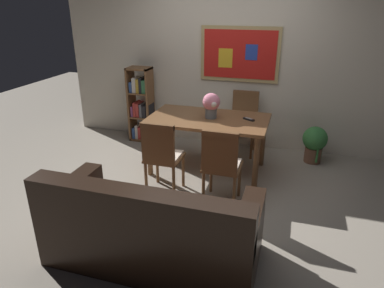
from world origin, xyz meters
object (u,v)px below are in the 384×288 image
(bookshelf, at_px, (142,108))
(potted_ivy, at_px, (314,143))
(dining_table, at_px, (208,125))
(dining_chair_far_right, at_px, (244,117))
(tv_remote, at_px, (249,119))
(dining_chair_near_left, at_px, (162,152))
(leather_couch, at_px, (152,230))
(flower_vase, at_px, (211,104))
(dining_chair_near_right, at_px, (221,161))

(bookshelf, distance_m, potted_ivy, 2.68)
(dining_table, distance_m, dining_chair_far_right, 0.85)
(bookshelf, relative_size, tv_remote, 7.51)
(dining_table, xyz_separation_m, dining_chair_far_right, (0.34, 0.77, -0.10))
(dining_chair_near_left, height_order, leather_couch, dining_chair_near_left)
(dining_chair_far_right, bearing_deg, flower_vase, -112.28)
(dining_chair_far_right, distance_m, dining_chair_near_right, 1.58)
(bookshelf, height_order, flower_vase, bookshelf)
(dining_chair_near_left, relative_size, flower_vase, 2.83)
(leather_couch, relative_size, bookshelf, 1.52)
(dining_chair_far_right, xyz_separation_m, flower_vase, (-0.31, -0.76, 0.38))
(dining_table, bearing_deg, potted_ivy, 26.34)
(dining_chair_near_left, height_order, dining_chair_near_right, same)
(dining_table, bearing_deg, leather_couch, -90.26)
(dining_table, xyz_separation_m, dining_chair_near_left, (-0.34, -0.78, -0.10))
(leather_couch, xyz_separation_m, tv_remote, (0.52, 1.93, 0.43))
(flower_vase, bearing_deg, leather_couch, -91.31)
(flower_vase, distance_m, tv_remote, 0.51)
(tv_remote, bearing_deg, dining_chair_near_left, -135.10)
(leather_couch, relative_size, tv_remote, 11.45)
(bookshelf, bearing_deg, dining_chair_near_right, -43.66)
(dining_chair_far_right, height_order, dining_chair_near_right, same)
(dining_chair_near_right, xyz_separation_m, flower_vase, (-0.32, 0.82, 0.38))
(leather_couch, bearing_deg, dining_chair_far_right, 82.37)
(dining_chair_far_right, distance_m, bookshelf, 1.64)
(leather_couch, bearing_deg, flower_vase, 88.69)
(flower_vase, bearing_deg, dining_chair_near_right, -68.48)
(dining_chair_far_right, bearing_deg, potted_ivy, -5.11)
(dining_table, relative_size, bookshelf, 1.29)
(dining_table, xyz_separation_m, flower_vase, (0.03, 0.01, 0.28))
(dining_chair_near_left, distance_m, flower_vase, 0.95)
(dining_chair_near_right, bearing_deg, dining_chair_far_right, 90.52)
(tv_remote, bearing_deg, dining_chair_near_right, -99.78)
(dining_table, height_order, flower_vase, flower_vase)
(leather_couch, distance_m, potted_ivy, 2.89)
(dining_table, bearing_deg, dining_chair_far_right, 65.86)
(dining_chair_far_right, xyz_separation_m, tv_remote, (0.16, -0.70, 0.21))
(dining_chair_near_left, xyz_separation_m, tv_remote, (0.85, 0.84, 0.21))
(dining_chair_far_right, distance_m, leather_couch, 2.67)
(dining_chair_near_left, height_order, dining_chair_far_right, same)
(potted_ivy, xyz_separation_m, flower_vase, (-1.33, -0.66, 0.62))
(tv_remote, bearing_deg, leather_couch, -105.01)
(bookshelf, bearing_deg, tv_remote, -21.34)
(bookshelf, bearing_deg, dining_chair_far_right, -0.12)
(dining_table, distance_m, tv_remote, 0.52)
(dining_chair_near_right, relative_size, potted_ivy, 1.75)
(dining_chair_near_right, relative_size, leather_couch, 0.51)
(dining_chair_near_right, bearing_deg, flower_vase, 111.52)
(dining_chair_near_left, bearing_deg, potted_ivy, 40.49)
(dining_chair_near_right, bearing_deg, potted_ivy, 55.85)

